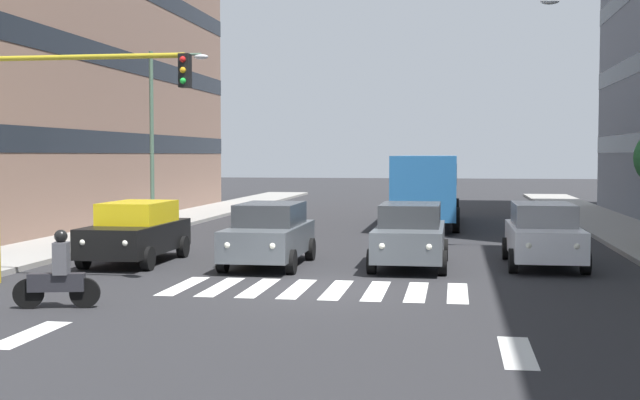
# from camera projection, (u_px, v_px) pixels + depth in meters

# --- Properties ---
(ground_plane) EXTENTS (180.00, 180.00, 0.00)m
(ground_plane) POSITION_uv_depth(u_px,v_px,m) (317.00, 289.00, 19.05)
(ground_plane) COLOR #262628
(crosswalk_markings) EXTENTS (6.75, 2.80, 0.01)m
(crosswalk_markings) POSITION_uv_depth(u_px,v_px,m) (317.00, 289.00, 19.05)
(crosswalk_markings) COLOR silver
(crosswalk_markings) RESTS_ON ground_plane
(lane_arrow_0) EXTENTS (0.50, 2.20, 0.01)m
(lane_arrow_0) POSITION_uv_depth(u_px,v_px,m) (517.00, 352.00, 12.98)
(lane_arrow_0) COLOR silver
(lane_arrow_0) RESTS_ON ground_plane
(lane_arrow_1) EXTENTS (0.50, 2.20, 0.01)m
(lane_arrow_1) POSITION_uv_depth(u_px,v_px,m) (30.00, 334.00, 14.26)
(lane_arrow_1) COLOR silver
(lane_arrow_1) RESTS_ON ground_plane
(car_0) EXTENTS (2.02, 4.44, 1.72)m
(car_0) POSITION_uv_depth(u_px,v_px,m) (543.00, 234.00, 22.94)
(car_0) COLOR silver
(car_0) RESTS_ON ground_plane
(car_1) EXTENTS (2.02, 4.44, 1.72)m
(car_1) POSITION_uv_depth(u_px,v_px,m) (410.00, 234.00, 22.82)
(car_1) COLOR #474C51
(car_1) RESTS_ON ground_plane
(car_2) EXTENTS (2.02, 4.44, 1.72)m
(car_2) POSITION_uv_depth(u_px,v_px,m) (269.00, 234.00, 23.02)
(car_2) COLOR #474C51
(car_2) RESTS_ON ground_plane
(car_3) EXTENTS (2.02, 4.44, 1.72)m
(car_3) POSITION_uv_depth(u_px,v_px,m) (136.00, 232.00, 23.68)
(car_3) COLOR black
(car_3) RESTS_ON ground_plane
(bus_behind_traffic) EXTENTS (2.78, 10.50, 3.00)m
(bus_behind_traffic) POSITION_uv_depth(u_px,v_px,m) (427.00, 182.00, 36.53)
(bus_behind_traffic) COLOR #286BAD
(bus_behind_traffic) RESTS_ON ground_plane
(motorcycle_with_rider) EXTENTS (1.68, 0.50, 1.57)m
(motorcycle_with_rider) POSITION_uv_depth(u_px,v_px,m) (58.00, 276.00, 16.67)
(motorcycle_with_rider) COLOR black
(motorcycle_with_rider) RESTS_ON ground_plane
(traffic_light_gantry) EXTENTS (4.91, 0.36, 5.50)m
(traffic_light_gantry) POSITION_uv_depth(u_px,v_px,m) (51.00, 125.00, 19.58)
(traffic_light_gantry) COLOR #AD991E
(traffic_light_gantry) RESTS_ON ground_plane
(street_lamp_left) EXTENTS (3.20, 0.28, 7.76)m
(street_lamp_left) POSITION_uv_depth(u_px,v_px,m) (629.00, 93.00, 25.02)
(street_lamp_left) COLOR #4C6B56
(street_lamp_left) RESTS_ON sidewalk_left
(street_lamp_right) EXTENTS (2.39, 0.28, 6.93)m
(street_lamp_right) POSITION_uv_depth(u_px,v_px,m) (161.00, 121.00, 32.84)
(street_lamp_right) COLOR #4C6B56
(street_lamp_right) RESTS_ON sidewalk_right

